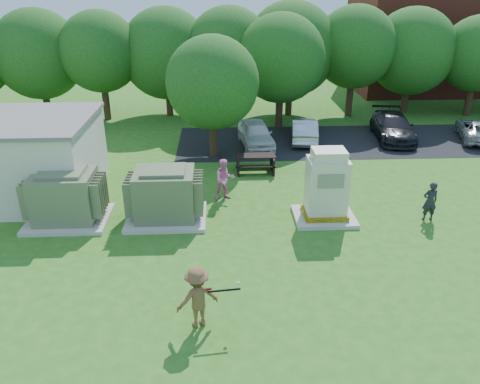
{
  "coord_description": "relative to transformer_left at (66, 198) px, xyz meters",
  "views": [
    {
      "loc": [
        -0.74,
        -11.56,
        8.43
      ],
      "look_at": [
        0.0,
        4.0,
        1.3
      ],
      "focal_mm": 35.0,
      "sensor_mm": 36.0,
      "label": 1
    }
  ],
  "objects": [
    {
      "name": "generator_cabinet",
      "position": [
        9.75,
        -0.26,
        0.26
      ],
      "size": [
        2.3,
        1.88,
        2.8
      ],
      "color": "beige",
      "rests_on": "ground"
    },
    {
      "name": "car_dark",
      "position": [
        15.73,
        9.37,
        -0.26
      ],
      "size": [
        2.57,
        5.07,
        1.41
      ],
      "primitive_type": "imported",
      "rotation": [
        0.0,
        0.0,
        -0.12
      ],
      "color": "black",
      "rests_on": "ground"
    },
    {
      "name": "transformer_left",
      "position": [
        0.0,
        0.0,
        0.0
      ],
      "size": [
        3.0,
        2.4,
        2.07
      ],
      "color": "beige",
      "rests_on": "ground"
    },
    {
      "name": "car_silver_b",
      "position": [
        20.51,
        8.92,
        -0.38
      ],
      "size": [
        3.1,
        4.6,
        1.17
      ],
      "primitive_type": "imported",
      "rotation": [
        0.0,
        0.0,
        2.84
      ],
      "color": "#B4B3B8",
      "rests_on": "ground"
    },
    {
      "name": "parking_strip",
      "position": [
        13.5,
        9.0,
        -0.96
      ],
      "size": [
        20.0,
        6.0,
        0.01
      ],
      "primitive_type": "cube",
      "color": "#232326",
      "rests_on": "ground"
    },
    {
      "name": "brick_building",
      "position": [
        24.5,
        22.5,
        3.03
      ],
      "size": [
        15.0,
        8.0,
        8.0
      ],
      "primitive_type": "cube",
      "color": "maroon",
      "rests_on": "ground"
    },
    {
      "name": "picnic_table",
      "position": [
        7.48,
        4.72,
        -0.46
      ],
      "size": [
        1.91,
        1.43,
        0.82
      ],
      "color": "black",
      "rests_on": "ground"
    },
    {
      "name": "car_silver_a",
      "position": [
        10.61,
        9.27,
        -0.32
      ],
      "size": [
        1.91,
        4.11,
        1.31
      ],
      "primitive_type": "imported",
      "rotation": [
        0.0,
        0.0,
        3.0
      ],
      "color": "silver",
      "rests_on": "ground"
    },
    {
      "name": "batting_equipment",
      "position": [
        5.79,
        -6.16,
        0.19
      ],
      "size": [
        0.97,
        0.35,
        0.12
      ],
      "color": "black",
      "rests_on": "ground"
    },
    {
      "name": "ground",
      "position": [
        6.5,
        -4.5,
        -0.97
      ],
      "size": [
        120.0,
        120.0,
        0.0
      ],
      "primitive_type": "plane",
      "color": "#2D6619",
      "rests_on": "ground"
    },
    {
      "name": "transformer_right",
      "position": [
        3.7,
        0.0,
        0.0
      ],
      "size": [
        3.0,
        2.4,
        2.07
      ],
      "color": "beige",
      "rests_on": "ground"
    },
    {
      "name": "person_by_generator",
      "position": [
        13.67,
        -0.56,
        -0.19
      ],
      "size": [
        0.58,
        0.39,
        1.57
      ],
      "primitive_type": "imported",
      "rotation": [
        0.0,
        0.0,
        3.17
      ],
      "color": "black",
      "rests_on": "ground"
    },
    {
      "name": "tree_row",
      "position": [
        8.25,
        14.0,
        3.18
      ],
      "size": [
        41.3,
        13.3,
        7.3
      ],
      "color": "#47301E",
      "rests_on": "ground"
    },
    {
      "name": "person_at_picnic",
      "position": [
        5.97,
        1.67,
        -0.08
      ],
      "size": [
        1.03,
        0.9,
        1.77
      ],
      "primitive_type": "imported",
      "rotation": [
        0.0,
        0.0,
        0.31
      ],
      "color": "pink",
      "rests_on": "ground"
    },
    {
      "name": "batter",
      "position": [
        5.13,
        -6.12,
        -0.09
      ],
      "size": [
        1.3,
        1.02,
        1.76
      ],
      "primitive_type": "imported",
      "rotation": [
        0.0,
        0.0,
        3.51
      ],
      "color": "brown",
      "rests_on": "ground"
    },
    {
      "name": "car_white",
      "position": [
        7.8,
        8.5,
        -0.29
      ],
      "size": [
        2.06,
        4.17,
        1.37
      ],
      "primitive_type": "imported",
      "rotation": [
        0.0,
        0.0,
        0.11
      ],
      "color": "silver",
      "rests_on": "ground"
    }
  ]
}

